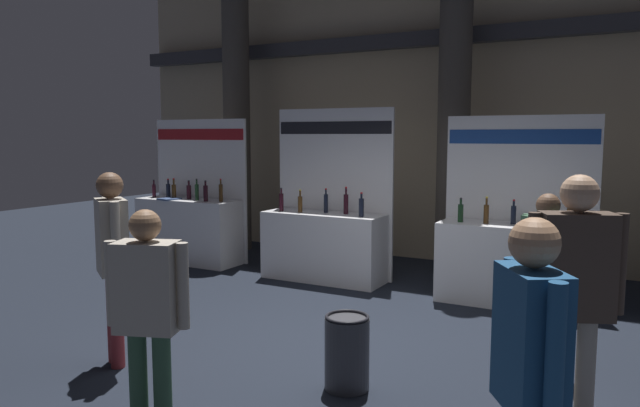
{
  "coord_description": "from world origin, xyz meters",
  "views": [
    {
      "loc": [
        2.5,
        -5.21,
        2.08
      ],
      "look_at": [
        -0.67,
        0.63,
        1.32
      ],
      "focal_mm": 33.26,
      "sensor_mm": 36.0,
      "label": 1
    }
  ],
  "objects_px": {
    "visitor_0": "(148,304)",
    "visitor_4": "(575,283)",
    "exhibitor_booth_1": "(325,238)",
    "visitor_3": "(546,265)",
    "visitor_5": "(529,368)",
    "visitor_1": "(112,251)",
    "trash_bin": "(347,352)",
    "exhibitor_booth_0": "(190,225)",
    "exhibitor_booth_2": "(512,257)"
  },
  "relations": [
    {
      "from": "visitor_1",
      "to": "exhibitor_booth_0",
      "type": "bearing_deg",
      "value": -23.76
    },
    {
      "from": "visitor_0",
      "to": "visitor_5",
      "type": "height_order",
      "value": "visitor_5"
    },
    {
      "from": "exhibitor_booth_1",
      "to": "trash_bin",
      "type": "xyz_separation_m",
      "value": [
        1.92,
        -3.2,
        -0.3
      ]
    },
    {
      "from": "visitor_1",
      "to": "visitor_4",
      "type": "relative_size",
      "value": 0.96
    },
    {
      "from": "exhibitor_booth_1",
      "to": "visitor_0",
      "type": "relative_size",
      "value": 1.55
    },
    {
      "from": "exhibitor_booth_0",
      "to": "exhibitor_booth_2",
      "type": "relative_size",
      "value": 1.01
    },
    {
      "from": "trash_bin",
      "to": "visitor_4",
      "type": "bearing_deg",
      "value": -3.5
    },
    {
      "from": "visitor_0",
      "to": "visitor_3",
      "type": "bearing_deg",
      "value": -149.35
    },
    {
      "from": "exhibitor_booth_1",
      "to": "exhibitor_booth_2",
      "type": "distance_m",
      "value": 2.63
    },
    {
      "from": "exhibitor_booth_0",
      "to": "visitor_5",
      "type": "bearing_deg",
      "value": -37.73
    },
    {
      "from": "exhibitor_booth_2",
      "to": "visitor_5",
      "type": "height_order",
      "value": "exhibitor_booth_2"
    },
    {
      "from": "exhibitor_booth_2",
      "to": "visitor_4",
      "type": "xyz_separation_m",
      "value": [
        1.0,
        -3.29,
        0.52
      ]
    },
    {
      "from": "visitor_1",
      "to": "visitor_0",
      "type": "bearing_deg",
      "value": -179.81
    },
    {
      "from": "exhibitor_booth_1",
      "to": "trash_bin",
      "type": "height_order",
      "value": "exhibitor_booth_1"
    },
    {
      "from": "exhibitor_booth_1",
      "to": "trash_bin",
      "type": "relative_size",
      "value": 3.99
    },
    {
      "from": "visitor_0",
      "to": "visitor_4",
      "type": "relative_size",
      "value": 0.87
    },
    {
      "from": "visitor_4",
      "to": "visitor_5",
      "type": "relative_size",
      "value": 1.07
    },
    {
      "from": "exhibitor_booth_2",
      "to": "exhibitor_booth_0",
      "type": "bearing_deg",
      "value": 179.62
    },
    {
      "from": "visitor_4",
      "to": "visitor_5",
      "type": "height_order",
      "value": "visitor_4"
    },
    {
      "from": "visitor_0",
      "to": "visitor_5",
      "type": "bearing_deg",
      "value": 157.21
    },
    {
      "from": "exhibitor_booth_1",
      "to": "visitor_3",
      "type": "bearing_deg",
      "value": -30.6
    },
    {
      "from": "exhibitor_booth_0",
      "to": "visitor_1",
      "type": "xyz_separation_m",
      "value": [
        2.37,
        -3.76,
        0.44
      ]
    },
    {
      "from": "exhibitor_booth_0",
      "to": "visitor_3",
      "type": "xyz_separation_m",
      "value": [
        5.79,
        -1.95,
        0.32
      ]
    },
    {
      "from": "exhibitor_booth_0",
      "to": "visitor_1",
      "type": "distance_m",
      "value": 4.47
    },
    {
      "from": "exhibitor_booth_1",
      "to": "visitor_0",
      "type": "bearing_deg",
      "value": -76.5
    },
    {
      "from": "exhibitor_booth_0",
      "to": "visitor_0",
      "type": "height_order",
      "value": "exhibitor_booth_0"
    },
    {
      "from": "exhibitor_booth_1",
      "to": "visitor_4",
      "type": "distance_m",
      "value": 4.93
    },
    {
      "from": "trash_bin",
      "to": "visitor_5",
      "type": "xyz_separation_m",
      "value": [
        1.65,
        -1.49,
        0.72
      ]
    },
    {
      "from": "trash_bin",
      "to": "visitor_3",
      "type": "relative_size",
      "value": 0.39
    },
    {
      "from": "trash_bin",
      "to": "visitor_3",
      "type": "height_order",
      "value": "visitor_3"
    },
    {
      "from": "exhibitor_booth_0",
      "to": "visitor_4",
      "type": "relative_size",
      "value": 1.28
    },
    {
      "from": "exhibitor_booth_1",
      "to": "trash_bin",
      "type": "bearing_deg",
      "value": -59.11
    },
    {
      "from": "exhibitor_booth_0",
      "to": "visitor_0",
      "type": "distance_m",
      "value": 5.88
    },
    {
      "from": "visitor_3",
      "to": "visitor_4",
      "type": "bearing_deg",
      "value": 144.59
    },
    {
      "from": "visitor_4",
      "to": "trash_bin",
      "type": "bearing_deg",
      "value": -27.45
    },
    {
      "from": "trash_bin",
      "to": "visitor_4",
      "type": "height_order",
      "value": "visitor_4"
    },
    {
      "from": "exhibitor_booth_1",
      "to": "visitor_4",
      "type": "bearing_deg",
      "value": -42.38
    },
    {
      "from": "exhibitor_booth_1",
      "to": "visitor_0",
      "type": "distance_m",
      "value": 4.74
    },
    {
      "from": "trash_bin",
      "to": "exhibitor_booth_0",
      "type": "bearing_deg",
      "value": 144.07
    },
    {
      "from": "trash_bin",
      "to": "visitor_1",
      "type": "distance_m",
      "value": 2.27
    },
    {
      "from": "exhibitor_booth_1",
      "to": "visitor_3",
      "type": "relative_size",
      "value": 1.57
    },
    {
      "from": "visitor_0",
      "to": "visitor_1",
      "type": "xyz_separation_m",
      "value": [
        -1.26,
        0.85,
        0.1
      ]
    },
    {
      "from": "exhibitor_booth_0",
      "to": "exhibitor_booth_1",
      "type": "xyz_separation_m",
      "value": [
        2.53,
        -0.02,
        -0.01
      ]
    },
    {
      "from": "exhibitor_booth_0",
      "to": "exhibitor_booth_1",
      "type": "distance_m",
      "value": 2.53
    },
    {
      "from": "exhibitor_booth_0",
      "to": "exhibitor_booth_2",
      "type": "bearing_deg",
      "value": -0.38
    },
    {
      "from": "visitor_0",
      "to": "visitor_1",
      "type": "bearing_deg",
      "value": -54.24
    },
    {
      "from": "trash_bin",
      "to": "visitor_4",
      "type": "relative_size",
      "value": 0.34
    },
    {
      "from": "exhibitor_booth_1",
      "to": "trash_bin",
      "type": "distance_m",
      "value": 3.74
    },
    {
      "from": "visitor_3",
      "to": "visitor_4",
      "type": "height_order",
      "value": "visitor_4"
    },
    {
      "from": "visitor_0",
      "to": "visitor_1",
      "type": "distance_m",
      "value": 1.52
    }
  ]
}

